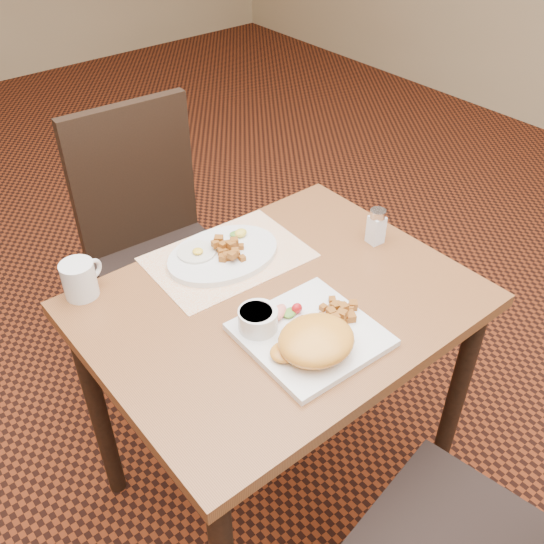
{
  "coord_description": "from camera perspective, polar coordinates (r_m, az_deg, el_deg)",
  "views": [
    {
      "loc": [
        -0.71,
        -0.84,
        1.69
      ],
      "look_at": [
        -0.0,
        0.02,
        0.82
      ],
      "focal_mm": 40.0,
      "sensor_mm": 36.0,
      "label": 1
    }
  ],
  "objects": [
    {
      "name": "plate_oval",
      "position": [
        1.58,
        -4.61,
        1.65
      ],
      "size": [
        0.31,
        0.24,
        0.02
      ],
      "primitive_type": null,
      "rotation": [
        0.0,
        0.0,
        -0.05
      ],
      "color": "silver",
      "rests_on": "placemat"
    },
    {
      "name": "coffee_mug",
      "position": [
        1.51,
        -17.62,
        -0.64
      ],
      "size": [
        0.11,
        0.08,
        0.09
      ],
      "color": "silver",
      "rests_on": "table"
    },
    {
      "name": "garnish_sq",
      "position": [
        1.38,
        1.26,
        -3.75
      ],
      "size": [
        0.09,
        0.06,
        0.03
      ],
      "color": "#387223",
      "rests_on": "plate_square"
    },
    {
      "name": "fried_egg",
      "position": [
        1.58,
        -7.1,
        1.9
      ],
      "size": [
        0.1,
        0.1,
        0.02
      ],
      "color": "white",
      "rests_on": "plate_oval"
    },
    {
      "name": "placemat",
      "position": [
        1.59,
        -4.16,
        1.38
      ],
      "size": [
        0.41,
        0.3,
        0.0
      ],
      "primitive_type": "cube",
      "rotation": [
        0.0,
        0.0,
        -0.05
      ],
      "color": "white",
      "rests_on": "table"
    },
    {
      "name": "chair_far",
      "position": [
        2.06,
        -10.92,
        3.1
      ],
      "size": [
        0.45,
        0.46,
        0.97
      ],
      "rotation": [
        0.0,
        0.0,
        3.08
      ],
      "color": "black",
      "rests_on": "ground"
    },
    {
      "name": "garnish_ov",
      "position": [
        1.63,
        -3.11,
        3.66
      ],
      "size": [
        0.05,
        0.05,
        0.02
      ],
      "color": "#387223",
      "rests_on": "plate_oval"
    },
    {
      "name": "ramekin",
      "position": [
        1.34,
        -1.34,
        -4.42
      ],
      "size": [
        0.09,
        0.09,
        0.05
      ],
      "color": "silver",
      "rests_on": "plate_square"
    },
    {
      "name": "hollandaise_mound",
      "position": [
        1.28,
        4.11,
        -6.5
      ],
      "size": [
        0.18,
        0.15,
        0.06
      ],
      "color": "orange",
      "rests_on": "plate_square"
    },
    {
      "name": "home_fries_sq",
      "position": [
        1.39,
        6.4,
        -3.66
      ],
      "size": [
        0.11,
        0.1,
        0.03
      ],
      "color": "#A45C1A",
      "rests_on": "plate_square"
    },
    {
      "name": "table",
      "position": [
        1.53,
        0.69,
        -5.69
      ],
      "size": [
        0.9,
        0.7,
        0.75
      ],
      "color": "brown",
      "rests_on": "ground"
    },
    {
      "name": "home_fries_ov",
      "position": [
        1.56,
        -4.15,
        2.2
      ],
      "size": [
        0.09,
        0.11,
        0.04
      ],
      "color": "#A45C1A",
      "rests_on": "plate_oval"
    },
    {
      "name": "salt_shaker",
      "position": [
        1.64,
        9.8,
        4.31
      ],
      "size": [
        0.05,
        0.05,
        0.1
      ],
      "color": "white",
      "rests_on": "table"
    },
    {
      "name": "ground",
      "position": [
        2.02,
        0.55,
        -18.96
      ],
      "size": [
        8.0,
        8.0,
        0.0
      ],
      "primitive_type": "plane",
      "color": "black",
      "rests_on": "ground"
    },
    {
      "name": "plate_square",
      "position": [
        1.35,
        3.61,
        -5.9
      ],
      "size": [
        0.29,
        0.29,
        0.02
      ],
      "primitive_type": "cube",
      "rotation": [
        0.0,
        0.0,
        -0.03
      ],
      "color": "silver",
      "rests_on": "table"
    }
  ]
}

